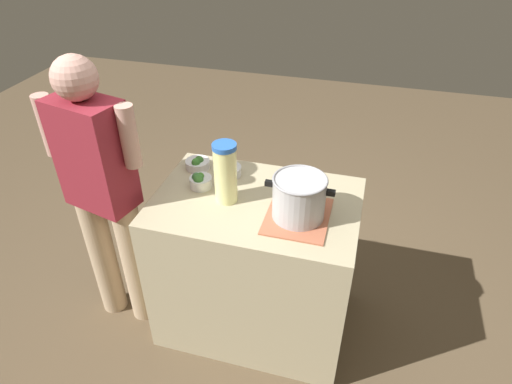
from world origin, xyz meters
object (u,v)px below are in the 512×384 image
broccoli_bowl_center (229,169)px  cooking_pot (299,197)px  broccoli_bowl_back (198,164)px  person_cook (103,193)px  broccoli_bowl_front (200,181)px  lemonade_pitcher (225,173)px

broccoli_bowl_center → cooking_pot: bearing=148.5°
cooking_pot → broccoli_bowl_back: bearing=-24.5°
broccoli_bowl_center → broccoli_bowl_back: (0.18, -0.02, -0.00)m
broccoli_bowl_center → person_cook: (0.56, 0.33, -0.04)m
broccoli_bowl_back → person_cook: person_cook is taller
cooking_pot → broccoli_bowl_front: (0.53, -0.11, -0.08)m
broccoli_bowl_front → cooking_pot: bearing=168.2°
broccoli_bowl_back → person_cook: bearing=42.5°
broccoli_bowl_front → broccoli_bowl_center: (-0.10, -0.15, -0.00)m
broccoli_bowl_back → broccoli_bowl_front: bearing=115.3°
lemonade_pitcher → cooking_pot: bearing=173.6°
broccoli_bowl_front → person_cook: 0.49m
cooking_pot → broccoli_bowl_back: 0.67m
broccoli_bowl_back → broccoli_bowl_center: bearing=174.7°
cooking_pot → broccoli_bowl_center: cooking_pot is taller
cooking_pot → broccoli_bowl_back: cooking_pot is taller
broccoli_bowl_front → broccoli_bowl_back: 0.18m
broccoli_bowl_front → lemonade_pitcher: bearing=157.1°
broccoli_bowl_back → lemonade_pitcher: bearing=135.9°
lemonade_pitcher → broccoli_bowl_back: 0.36m
broccoli_bowl_center → lemonade_pitcher: bearing=105.9°
lemonade_pitcher → broccoli_bowl_back: bearing=-44.1°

